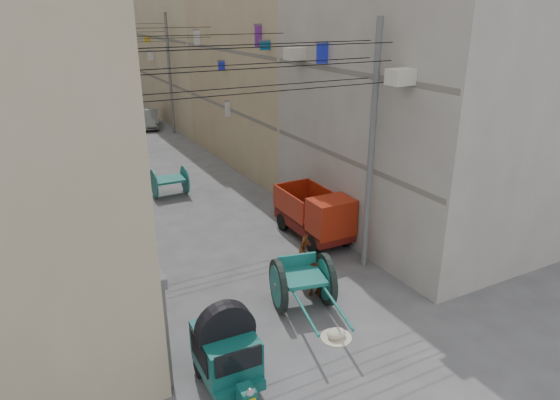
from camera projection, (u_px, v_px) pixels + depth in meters
building_row_right at (199, 32)px, 39.85m from camera, size 8.00×62.00×14.00m
end_cap_building at (54, 23)px, 62.61m from camera, size 22.00×10.00×13.00m
shutters_left at (107, 221)px, 16.82m from camera, size 0.18×14.40×2.88m
signboards at (139, 102)px, 27.14m from camera, size 8.22×40.52×5.67m
ac_units at (347, 34)px, 15.78m from camera, size 0.70×6.55×3.35m
utility_poles at (162, 105)px, 23.11m from camera, size 7.40×22.20×8.00m
overhead_cables at (174, 47)px, 19.97m from camera, size 7.40×22.52×1.12m
auto_rickshaw at (227, 350)px, 11.26m from camera, size 1.39×2.37×1.66m
tonga_cart at (303, 282)px, 14.40m from camera, size 2.01×3.63×1.55m
mini_truck at (319, 219)px, 18.41m from camera, size 1.61×3.50×1.97m
second_cart at (170, 181)px, 23.15m from camera, size 1.55×1.38×1.34m
feed_sack at (336, 333)px, 13.22m from camera, size 0.52×0.42×0.26m
horse at (312, 267)px, 15.45m from camera, size 0.82×1.71×1.42m
distant_car_white at (95, 145)px, 29.70m from camera, size 2.42×3.86×1.23m
distant_car_grey at (149, 119)px, 36.71m from camera, size 2.17×4.00×1.25m
distant_car_green at (90, 105)px, 41.97m from camera, size 3.16×4.80×1.29m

